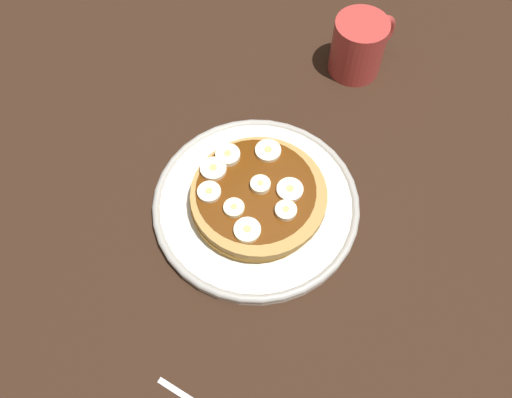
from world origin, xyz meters
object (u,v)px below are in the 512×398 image
at_px(pancake_stack, 256,196).
at_px(banana_slice_8, 247,230).
at_px(banana_slice_0, 259,184).
at_px(banana_slice_2, 231,154).
at_px(coffee_mug, 360,45).
at_px(banana_slice_1, 290,190).
at_px(banana_slice_5, 286,211).
at_px(plate, 256,204).
at_px(banana_slice_4, 209,192).
at_px(banana_slice_7, 213,169).
at_px(banana_slice_3, 268,151).
at_px(banana_slice_6, 234,208).

relative_size(pancake_stack, banana_slice_8, 5.52).
distance_m(pancake_stack, banana_slice_0, 0.02).
xyz_separation_m(banana_slice_2, coffee_mug, (0.28, 0.05, -0.01)).
xyz_separation_m(banana_slice_1, banana_slice_2, (-0.03, 0.09, 0.00)).
bearing_deg(pancake_stack, banana_slice_0, 16.66).
bearing_deg(banana_slice_8, banana_slice_5, -7.64).
xyz_separation_m(plate, banana_slice_4, (-0.05, 0.03, 0.04)).
distance_m(banana_slice_1, banana_slice_5, 0.03).
height_order(plate, coffee_mug, coffee_mug).
distance_m(banana_slice_0, banana_slice_4, 0.07).
distance_m(plate, banana_slice_8, 0.08).
bearing_deg(banana_slice_5, coffee_mug, 30.50).
bearing_deg(pancake_stack, plate, 4.44).
xyz_separation_m(banana_slice_7, coffee_mug, (0.31, 0.06, -0.01)).
relative_size(banana_slice_8, coffee_mug, 0.29).
relative_size(banana_slice_5, banana_slice_8, 0.82).
distance_m(banana_slice_1, banana_slice_3, 0.07).
bearing_deg(banana_slice_0, pancake_stack, -163.34).
bearing_deg(banana_slice_5, plate, 101.69).
bearing_deg(banana_slice_8, banana_slice_6, 82.19).
distance_m(banana_slice_2, coffee_mug, 0.28).
xyz_separation_m(pancake_stack, banana_slice_8, (-0.04, -0.04, 0.02)).
height_order(banana_slice_6, coffee_mug, coffee_mug).
distance_m(plate, banana_slice_2, 0.08).
bearing_deg(banana_slice_4, banana_slice_3, 3.08).
relative_size(banana_slice_3, banana_slice_8, 1.03).
xyz_separation_m(banana_slice_5, banana_slice_6, (-0.05, 0.04, -0.00)).
bearing_deg(banana_slice_0, banana_slice_1, -49.26).
distance_m(plate, banana_slice_5, 0.07).
bearing_deg(banana_slice_8, banana_slice_3, 40.38).
height_order(banana_slice_0, banana_slice_4, banana_slice_0).
bearing_deg(banana_slice_4, pancake_stack, -31.63).
bearing_deg(banana_slice_2, banana_slice_7, -169.16).
bearing_deg(banana_slice_0, plate, -161.92).
bearing_deg(banana_slice_3, banana_slice_8, -139.62).
height_order(pancake_stack, banana_slice_5, banana_slice_5).
relative_size(banana_slice_2, banana_slice_8, 0.98).
bearing_deg(coffee_mug, pancake_stack, -158.53).
height_order(banana_slice_2, coffee_mug, coffee_mug).
distance_m(banana_slice_5, banana_slice_7, 0.11).
bearing_deg(banana_slice_8, banana_slice_4, 95.57).
relative_size(banana_slice_3, banana_slice_7, 1.00).
relative_size(pancake_stack, coffee_mug, 1.60).
bearing_deg(pancake_stack, coffee_mug, 21.47).
height_order(pancake_stack, banana_slice_4, banana_slice_4).
relative_size(plate, banana_slice_2, 8.42).
relative_size(banana_slice_4, banana_slice_6, 1.15).
relative_size(banana_slice_4, banana_slice_8, 0.90).
distance_m(pancake_stack, banana_slice_6, 0.04).
bearing_deg(banana_slice_3, banana_slice_1, -102.35).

